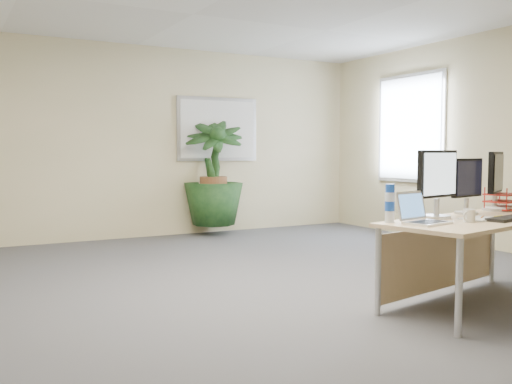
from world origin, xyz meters
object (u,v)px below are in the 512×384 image
desk (468,235)px  floor_plant (213,184)px  monitor_left (437,179)px  laptop (420,215)px  monitor_right (467,182)px

desk → floor_plant: bearing=92.8°
monitor_left → laptop: monitor_left is taller
desk → laptop: laptop is taller
floor_plant → monitor_left: floor_plant is taller
monitor_right → desk: bearing=-136.3°
monitor_right → laptop: monitor_right is taller
monitor_right → laptop: size_ratio=1.27×
floor_plant → monitor_right: bearing=-84.4°
desk → monitor_right: monitor_right is taller
monitor_left → floor_plant: bearing=89.6°
floor_plant → laptop: floor_plant is taller
floor_plant → monitor_right: (0.42, -4.21, 0.20)m
floor_plant → monitor_right: 4.24m
monitor_left → laptop: 0.47m
monitor_left → laptop: bearing=-152.8°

